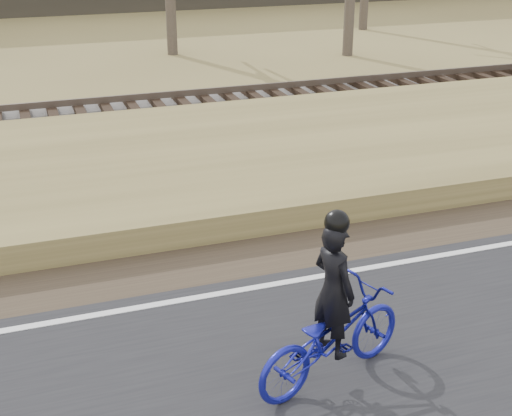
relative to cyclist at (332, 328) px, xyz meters
name	(u,v)px	position (x,y,z in m)	size (l,w,h in m)	color
cyclist	(332,328)	(0.00, 0.00, 0.00)	(2.11, 1.30, 2.00)	navy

